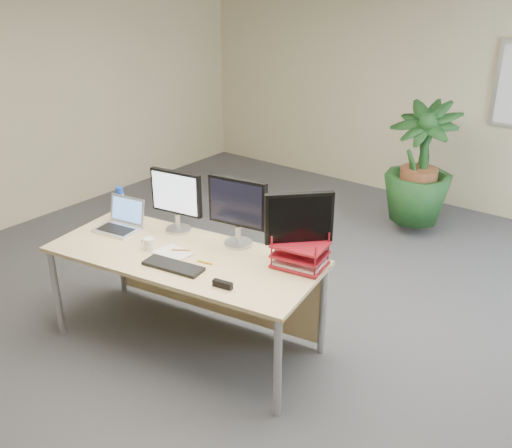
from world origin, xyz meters
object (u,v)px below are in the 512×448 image
Objects in this scene: floor_plant at (420,168)px; monitor_right at (238,208)px; desk at (193,268)px; laptop at (121,221)px; monitor_left at (176,197)px.

monitor_right is (-0.32, -2.69, 0.34)m from floor_plant.
monitor_right is at bearing 47.35° from desk.
laptop reaches higher than desk.
floor_plant is at bearing 67.52° from laptop.
monitor_left is 0.55m from monitor_right.
floor_plant is at bearing 79.38° from desk.
monitor_right reaches higher than laptop.
laptop is (-1.25, -3.03, 0.09)m from floor_plant.
desk is at bearing -100.62° from floor_plant.
laptop is at bearing -159.89° from monitor_right.
monitor_left is (-0.31, 0.16, 0.45)m from desk.
monitor_right is (0.54, 0.10, 0.02)m from monitor_left.
monitor_left is (-0.86, -2.78, 0.32)m from floor_plant.
desk is 3.00m from floor_plant.
monitor_left reaches higher than laptop.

